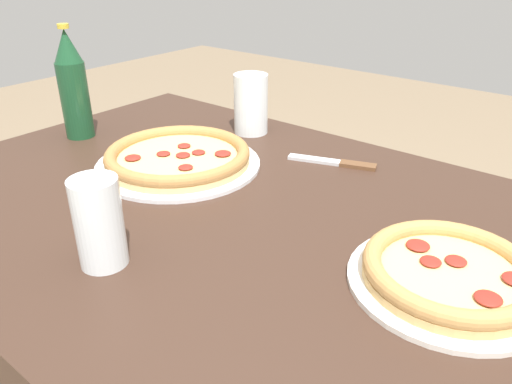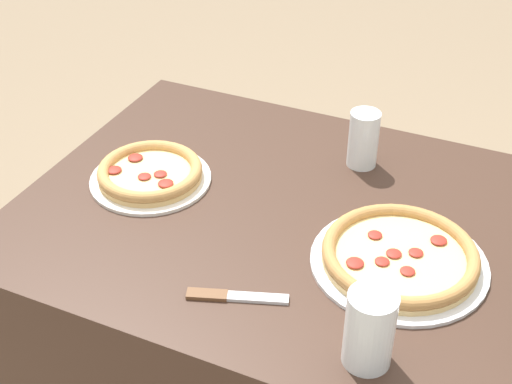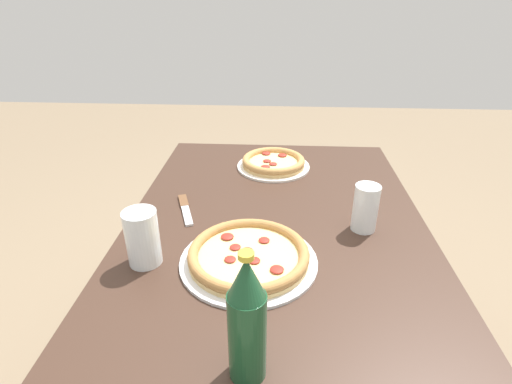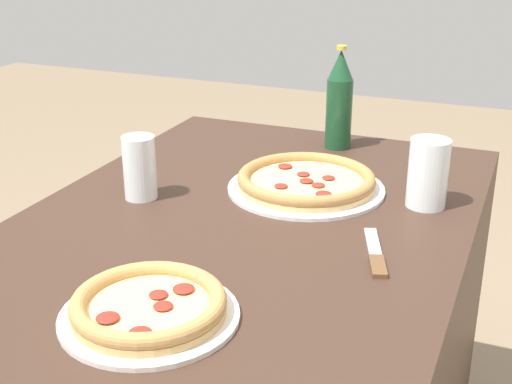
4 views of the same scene
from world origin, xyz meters
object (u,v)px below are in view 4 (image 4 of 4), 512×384
Objects in this scene: pizza_pepperoni at (149,307)px; beer_bottle at (339,100)px; knife at (375,254)px; glass_water at (428,175)px; pizza_margherita at (306,182)px; glass_iced_tea at (140,171)px.

pizza_pepperoni is 1.05× the size of beer_bottle.
pizza_pepperoni is 0.42m from knife.
glass_water is 0.27m from knife.
glass_water is (0.59, -0.30, 0.05)m from pizza_pepperoni.
beer_bottle reaches higher than pizza_margherita.
beer_bottle is (0.31, 0.02, 0.10)m from pizza_margherita.
pizza_margherita is 1.25× the size of pizza_pepperoni.
pizza_margherita is at bearing 40.45° from knife.
pizza_pepperoni is at bearing 175.15° from pizza_margherita.
pizza_margherita is at bearing -4.85° from pizza_pepperoni.
glass_iced_tea is at bearing 108.09° from glass_water.
glass_water is 0.77× the size of knife.
beer_bottle is (0.48, -0.28, 0.06)m from glass_iced_tea.
pizza_margherita is 0.58m from pizza_pepperoni.
pizza_pepperoni is at bearing 178.24° from beer_bottle.
beer_bottle is at bearing 42.41° from glass_water.
knife is at bearing -157.38° from beer_bottle.
pizza_margherita is 0.26m from glass_water.
beer_bottle reaches higher than glass_iced_tea.
glass_iced_tea is 0.52× the size of beer_bottle.
glass_iced_tea is at bearing 81.39° from knife.
glass_iced_tea is (0.41, 0.26, 0.04)m from pizza_pepperoni.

